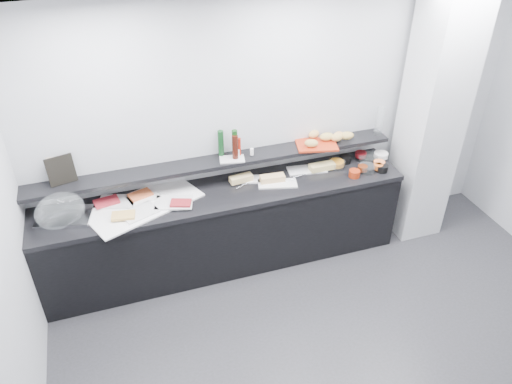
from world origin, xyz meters
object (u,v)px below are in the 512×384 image
object	(u,v)px
sandwich_plate_mid	(277,184)
bread_tray	(316,145)
condiment_tray	(232,159)
cloche_base	(65,217)
carafe	(379,121)
framed_print	(61,170)

from	to	relation	value
sandwich_plate_mid	bread_tray	size ratio (longest dim) A/B	0.94
condiment_tray	bread_tray	xyz separation A→B (m)	(0.89, 0.00, 0.00)
cloche_base	carafe	bearing A→B (deg)	16.16
cloche_base	sandwich_plate_mid	size ratio (longest dim) A/B	1.22
framed_print	condiment_tray	world-z (taller)	framed_print
cloche_base	carafe	world-z (taller)	carafe
framed_print	sandwich_plate_mid	bearing A→B (deg)	-21.98
carafe	cloche_base	bearing A→B (deg)	-177.37
carafe	framed_print	bearing A→B (deg)	178.91
cloche_base	carafe	distance (m)	3.22
condiment_tray	carafe	world-z (taller)	carafe
bread_tray	carafe	xyz separation A→B (m)	(0.71, 0.03, 0.14)
framed_print	bread_tray	xyz separation A→B (m)	(2.43, -0.09, -0.12)
framed_print	condiment_tray	xyz separation A→B (m)	(1.55, -0.09, -0.12)
condiment_tray	bread_tray	distance (m)	0.89
bread_tray	carafe	bearing A→B (deg)	15.29
sandwich_plate_mid	condiment_tray	world-z (taller)	condiment_tray
framed_print	bread_tray	size ratio (longest dim) A/B	0.64
framed_print	carafe	xyz separation A→B (m)	(3.15, -0.06, 0.02)
cloche_base	bread_tray	xyz separation A→B (m)	(2.48, 0.12, 0.24)
bread_tray	framed_print	bearing A→B (deg)	-168.87
carafe	sandwich_plate_mid	bearing A→B (deg)	-169.77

